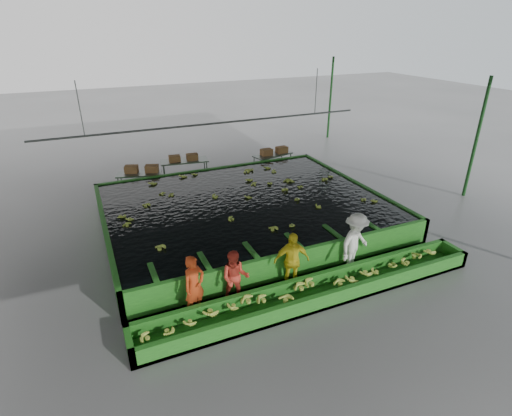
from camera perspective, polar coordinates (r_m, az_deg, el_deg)
name	(u,v)px	position (r m, az deg, el deg)	size (l,w,h in m)	color
ground	(262,240)	(13.89, 0.84, -4.54)	(80.00, 80.00, 0.00)	slate
shed_roof	(263,91)	(12.23, 0.99, 16.32)	(20.00, 22.00, 0.04)	slate
shed_posts	(262,172)	(12.84, 0.91, 5.22)	(20.00, 22.00, 5.00)	#174619
flotation_tank	(245,211)	(14.90, -1.56, -0.44)	(10.00, 8.00, 0.90)	#236E1D
tank_water	(245,201)	(14.73, -1.58, 0.96)	(9.70, 7.70, 0.00)	black
sorting_trough	(318,292)	(11.11, 8.81, -11.71)	(10.00, 1.00, 0.50)	#236E1D
cableway_rail	(212,124)	(17.19, -6.24, 11.89)	(0.08, 0.08, 14.00)	#59605B
rail_hanger_left	(80,109)	(16.22, -23.87, 12.81)	(0.04, 0.04, 2.00)	#59605B
rail_hanger_right	(316,92)	(19.11, 8.58, 16.12)	(0.04, 0.04, 2.00)	#59605B
worker_a	(194,286)	(10.31, -8.80, -10.94)	(0.61, 0.40, 1.68)	#BF3B15
worker_b	(235,278)	(10.61, -2.98, -9.91)	(0.75, 0.59, 1.55)	red
worker_c	(291,261)	(11.15, 5.09, -7.52)	(1.01, 0.42, 1.72)	yellow
worker_d	(355,243)	(12.17, 13.99, -4.83)	(1.22, 0.70, 1.88)	white
packing_table_left	(140,183)	(18.38, -16.21, 3.52)	(1.91, 0.76, 0.87)	#59605B
packing_table_mid	(185,170)	(19.29, -10.09, 5.35)	(2.18, 0.87, 0.99)	#59605B
packing_table_right	(272,163)	(20.20, 2.37, 6.48)	(1.99, 0.80, 0.91)	#59605B
box_stack_left	(142,172)	(18.33, -15.96, 4.94)	(1.43, 0.40, 0.31)	brown
box_stack_mid	(184,161)	(19.07, -10.30, 6.67)	(1.34, 0.37, 0.29)	brown
box_stack_right	(274,154)	(20.09, 2.61, 7.73)	(1.42, 0.39, 0.31)	brown
floating_bananas	(237,194)	(15.42, -2.72, 2.06)	(9.48, 6.46, 0.13)	#A5C03E
trough_bananas	(318,287)	(11.02, 8.86, -11.08)	(8.82, 0.59, 0.12)	#A5C03E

